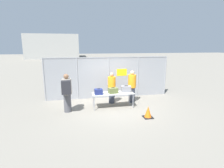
% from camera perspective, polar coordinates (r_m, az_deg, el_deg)
% --- Properties ---
extents(ground_plane, '(120.00, 120.00, 0.00)m').
position_cam_1_polar(ground_plane, '(8.67, 1.20, -7.83)').
color(ground_plane, slate).
extents(fence_section, '(7.19, 0.07, 2.38)m').
position_cam_1_polar(fence_section, '(10.12, -1.05, 2.40)').
color(fence_section, gray).
rests_on(fence_section, ground_plane).
extents(inspection_table, '(2.02, 0.70, 0.73)m').
position_cam_1_polar(inspection_table, '(8.57, 0.29, -3.30)').
color(inspection_table, '#B2B2AD').
rests_on(inspection_table, ground_plane).
extents(suitcase_navy, '(0.38, 0.32, 0.28)m').
position_cam_1_polar(suitcase_navy, '(8.32, -4.43, -2.52)').
color(suitcase_navy, navy).
rests_on(suitcase_navy, inspection_table).
extents(suitcase_olive, '(0.48, 0.38, 0.29)m').
position_cam_1_polar(suitcase_olive, '(8.50, 0.33, -2.14)').
color(suitcase_olive, '#566033').
rests_on(suitcase_olive, inspection_table).
extents(suitcase_grey, '(0.52, 0.35, 0.33)m').
position_cam_1_polar(suitcase_grey, '(8.74, 4.64, -1.61)').
color(suitcase_grey, slate).
rests_on(suitcase_grey, inspection_table).
extents(traveler_hooded, '(0.44, 0.68, 1.78)m').
position_cam_1_polar(traveler_hooded, '(8.12, -14.54, -2.42)').
color(traveler_hooded, '#4C4C51').
rests_on(traveler_hooded, ground_plane).
extents(security_worker_near, '(0.41, 0.41, 1.64)m').
position_cam_1_polar(security_worker_near, '(9.18, -0.09, -1.15)').
color(security_worker_near, '#383D4C').
rests_on(security_worker_near, ground_plane).
extents(security_worker_far, '(0.42, 0.42, 1.72)m').
position_cam_1_polar(security_worker_far, '(9.41, 6.53, -0.65)').
color(security_worker_far, '#383D4C').
rests_on(security_worker_far, ground_plane).
extents(utility_trailer, '(3.56, 2.12, 0.72)m').
position_cam_1_polar(utility_trailer, '(12.34, 2.78, 0.31)').
color(utility_trailer, silver).
rests_on(utility_trailer, ground_plane).
extents(distant_hangar, '(11.97, 12.26, 5.59)m').
position_cam_1_polar(distant_hangar, '(47.87, -18.21, 11.57)').
color(distant_hangar, '#999993').
rests_on(distant_hangar, ground_plane).
extents(traffic_cone, '(0.40, 0.40, 0.50)m').
position_cam_1_polar(traffic_cone, '(7.66, 11.70, -9.07)').
color(traffic_cone, black).
rests_on(traffic_cone, ground_plane).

